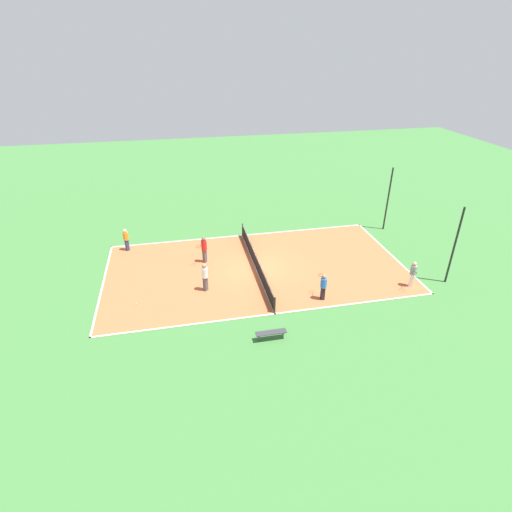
# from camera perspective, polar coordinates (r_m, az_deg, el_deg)

# --- Properties ---
(ground_plane) EXTENTS (80.00, 80.00, 0.00)m
(ground_plane) POSITION_cam_1_polar(r_m,az_deg,el_deg) (25.81, 0.00, -1.76)
(ground_plane) COLOR #3D7538
(court_surface) EXTENTS (10.11, 19.03, 0.02)m
(court_surface) POSITION_cam_1_polar(r_m,az_deg,el_deg) (25.80, 0.00, -1.74)
(court_surface) COLOR #C66038
(court_surface) RESTS_ON ground_plane
(tennis_net) EXTENTS (9.91, 0.10, 0.98)m
(tennis_net) POSITION_cam_1_polar(r_m,az_deg,el_deg) (25.55, 0.00, -0.74)
(tennis_net) COLOR black
(tennis_net) RESTS_ON court_surface
(bench) EXTENTS (0.36, 1.53, 0.45)m
(bench) POSITION_cam_1_polar(r_m,az_deg,el_deg) (19.87, 2.16, -10.95)
(bench) COLOR #333338
(bench) RESTS_ON ground_plane
(player_near_white) EXTENTS (0.51, 0.51, 1.78)m
(player_near_white) POSITION_cam_1_polar(r_m,az_deg,el_deg) (23.23, -7.32, -2.74)
(player_near_white) COLOR #4C4C51
(player_near_white) RESTS_ON court_surface
(player_near_blue) EXTENTS (0.95, 0.38, 1.62)m
(player_near_blue) POSITION_cam_1_polar(r_m,az_deg,el_deg) (22.64, 9.61, -4.13)
(player_near_blue) COLOR black
(player_near_blue) RESTS_ON court_surface
(player_coach_red) EXTENTS (0.93, 0.85, 1.83)m
(player_coach_red) POSITION_cam_1_polar(r_m,az_deg,el_deg) (26.19, -7.43, 1.19)
(player_coach_red) COLOR #4C4C51
(player_coach_red) RESTS_ON court_surface
(player_center_orange) EXTENTS (0.50, 0.50, 1.61)m
(player_center_orange) POSITION_cam_1_polar(r_m,az_deg,el_deg) (29.00, -18.08, 2.42)
(player_center_orange) COLOR navy
(player_center_orange) RESTS_ON court_surface
(player_baseline_gray) EXTENTS (0.98, 0.74, 1.65)m
(player_baseline_gray) POSITION_cam_1_polar(r_m,az_deg,el_deg) (25.21, 21.50, -2.20)
(player_baseline_gray) COLOR white
(player_baseline_gray) RESTS_ON court_surface
(tennis_ball_near_net) EXTENTS (0.07, 0.07, 0.07)m
(tennis_ball_near_net) POSITION_cam_1_polar(r_m,az_deg,el_deg) (23.37, -16.70, -6.53)
(tennis_ball_near_net) COLOR #CCE033
(tennis_ball_near_net) RESTS_ON court_surface
(tennis_ball_midcourt) EXTENTS (0.07, 0.07, 0.07)m
(tennis_ball_midcourt) POSITION_cam_1_polar(r_m,az_deg,el_deg) (25.68, 12.93, -2.58)
(tennis_ball_midcourt) COLOR #CCE033
(tennis_ball_midcourt) RESTS_ON court_surface
(fence_post_back_left) EXTENTS (0.12, 0.12, 4.87)m
(fence_post_back_left) POSITION_cam_1_polar(r_m,az_deg,el_deg) (31.90, 18.33, 7.69)
(fence_post_back_left) COLOR black
(fence_post_back_left) RESTS_ON ground_plane
(fence_post_back_right) EXTENTS (0.12, 0.12, 4.87)m
(fence_post_back_right) POSITION_cam_1_polar(r_m,az_deg,el_deg) (25.93, 26.48, 1.26)
(fence_post_back_right) COLOR black
(fence_post_back_right) RESTS_ON ground_plane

